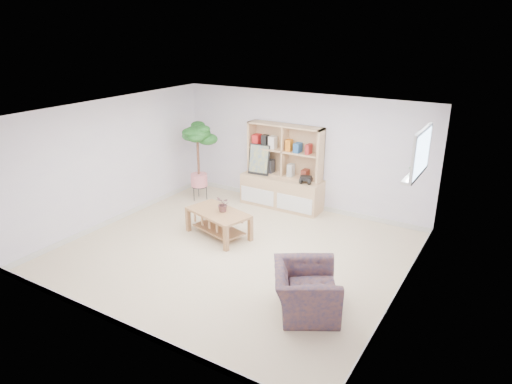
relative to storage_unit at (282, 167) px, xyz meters
The scene contains 14 objects.
floor 2.42m from the storage_unit, 82.34° to the right, with size 5.50×5.00×0.01m, color beige.
ceiling 2.73m from the storage_unit, 82.34° to the right, with size 5.50×5.00×0.01m, color silver.
walls 2.28m from the storage_unit, 82.34° to the right, with size 5.51×5.01×2.40m.
baseboard 2.41m from the storage_unit, 82.34° to the right, with size 5.50×5.00×0.10m, color silver, non-canonical shape.
window 3.63m from the storage_unit, 28.41° to the right, with size 0.10×0.98×0.68m, color silver, non-canonical shape.
window_sill 3.49m from the storage_unit, 28.90° to the right, with size 0.14×1.00×0.04m, color silver.
storage_unit is the anchor object (origin of this frame).
poster 0.53m from the storage_unit, behind, with size 0.47×0.11×0.65m, color yellow, non-canonical shape.
toy_truck 0.61m from the storage_unit, ahead, with size 0.32×0.22×0.17m, color black, non-canonical shape.
coffee_table 2.00m from the storage_unit, 99.31° to the right, with size 1.18×0.64×0.48m, color #8F6748, non-canonical shape.
table_plant 1.86m from the storage_unit, 96.92° to the right, with size 0.26×0.23×0.29m, color #1C551A.
floor_tree 1.84m from the storage_unit, 162.13° to the right, with size 0.63×0.63×1.72m, color #17421C, non-canonical shape.
armchair 3.82m from the storage_unit, 56.98° to the right, with size 0.97×0.85×0.72m, color #1D254A.
sill_plant 3.56m from the storage_unit, 30.11° to the right, with size 0.13×0.10×0.23m, color #17421C.
Camera 1 is at (3.92, -5.79, 3.67)m, focal length 32.00 mm.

